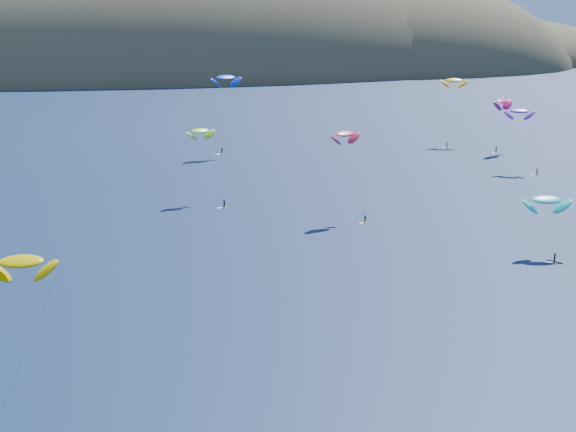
# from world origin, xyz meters

# --- Properties ---
(island) EXTENTS (730.00, 300.00, 210.00)m
(island) POSITION_xyz_m (39.40, 562.36, -10.74)
(island) COLOR #3D3526
(island) RESTS_ON ground
(kitesurfer_2) EXTENTS (8.11, 8.83, 19.34)m
(kitesurfer_2) POSITION_xyz_m (-46.21, 37.02, 17.22)
(kitesurfer_2) COLOR #F6AE1B
(kitesurfer_2) RESTS_ON ground
(kitesurfer_3) EXTENTS (7.98, 14.54, 18.12)m
(kitesurfer_3) POSITION_xyz_m (-12.32, 135.94, 16.11)
(kitesurfer_3) COLOR #F6AE1B
(kitesurfer_3) RESTS_ON ground
(kitesurfer_4) EXTENTS (10.92, 7.59, 26.19)m
(kitesurfer_4) POSITION_xyz_m (4.43, 196.93, 23.36)
(kitesurfer_4) COLOR #F6AE1B
(kitesurfer_4) RESTS_ON ground
(kitesurfer_5) EXTENTS (9.34, 9.78, 12.41)m
(kitesurfer_5) POSITION_xyz_m (43.13, 76.23, 9.98)
(kitesurfer_5) COLOR #F6AE1B
(kitesurfer_5) RESTS_ON ground
(kitesurfer_6) EXTENTS (8.91, 13.51, 18.73)m
(kitesurfer_6) POSITION_xyz_m (78.94, 149.43, 16.43)
(kitesurfer_6) COLOR #F6AE1B
(kitesurfer_6) RESTS_ON ground
(kitesurfer_8) EXTENTS (10.42, 9.15, 18.53)m
(kitesurfer_8) POSITION_xyz_m (89.47, 177.98, 15.82)
(kitesurfer_8) COLOR #F6AE1B
(kitesurfer_8) RESTS_ON ground
(kitesurfer_9) EXTENTS (8.35, 11.31, 20.11)m
(kitesurfer_9) POSITION_xyz_m (15.54, 111.88, 17.95)
(kitesurfer_9) COLOR #F6AE1B
(kitesurfer_9) RESTS_ON ground
(kitesurfer_11) EXTENTS (11.55, 13.75, 23.31)m
(kitesurfer_11) POSITION_xyz_m (81.69, 197.12, 20.91)
(kitesurfer_11) COLOR #F6AE1B
(kitesurfer_11) RESTS_ON ground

